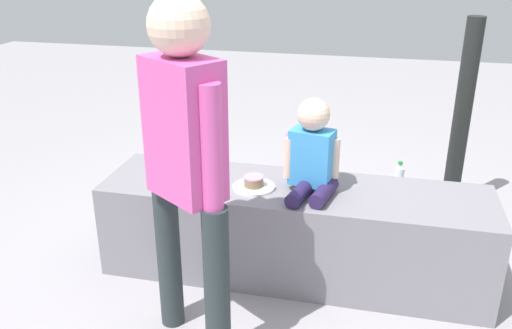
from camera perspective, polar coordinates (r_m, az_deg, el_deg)
ground_plane at (r=3.09m, az=3.80°, el=-10.95°), size 12.00×12.00×0.00m
concrete_ledge at (r=2.96m, az=3.93°, el=-6.87°), size 2.02×0.53×0.51m
child_seated at (r=2.73m, az=5.87°, el=1.26°), size 0.28×0.34×0.48m
adult_standing at (r=2.18m, az=-7.35°, el=1.34°), size 0.39×0.33×1.53m
cake_plate at (r=2.83m, az=-0.23°, el=-2.05°), size 0.22×0.22×0.07m
gift_bag at (r=4.16m, az=4.74°, el=0.84°), size 0.24×0.11×0.38m
railing_post at (r=3.77m, az=20.29°, el=2.39°), size 0.36×0.36×1.27m
water_bottle_near_gift at (r=3.43m, az=4.24°, el=-5.67°), size 0.06×0.06×0.19m
water_bottle_far_side at (r=4.10m, az=14.63°, el=-1.25°), size 0.07×0.07×0.22m
party_cup_red at (r=3.93m, az=7.19°, el=-2.45°), size 0.08×0.08×0.10m
cake_box_white at (r=3.87m, az=-0.15°, el=-2.61°), size 0.31×0.31×0.12m
handbag_black_leather at (r=3.82m, az=-5.82°, el=-1.87°), size 0.34×0.12×0.37m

